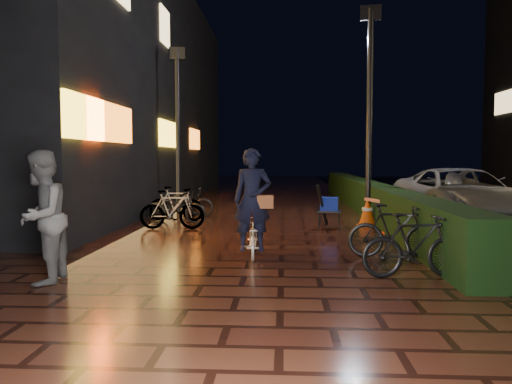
# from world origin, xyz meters

# --- Properties ---
(ground) EXTENTS (80.00, 80.00, 0.00)m
(ground) POSITION_xyz_m (0.00, 0.00, 0.00)
(ground) COLOR #381911
(ground) RESTS_ON ground
(hedge) EXTENTS (0.70, 20.00, 1.00)m
(hedge) POSITION_xyz_m (3.30, 8.00, 0.50)
(hedge) COLOR black
(hedge) RESTS_ON ground
(bystander_person) EXTENTS (0.79, 0.98, 1.90)m
(bystander_person) POSITION_xyz_m (-2.84, -1.66, 0.95)
(bystander_person) COLOR #5C5C5E
(bystander_person) RESTS_ON ground
(van) EXTENTS (2.74, 5.47, 1.49)m
(van) POSITION_xyz_m (5.38, 5.34, 0.75)
(van) COLOR #9E9EA2
(van) RESTS_ON ground
(storefront_block) EXTENTS (12.09, 22.00, 9.00)m
(storefront_block) POSITION_xyz_m (-9.50, 11.50, 4.50)
(storefront_block) COLOR black
(storefront_block) RESTS_ON ground
(lamp_post_hedge) EXTENTS (0.56, 0.17, 5.84)m
(lamp_post_hedge) POSITION_xyz_m (2.89, 5.26, 3.21)
(lamp_post_hedge) COLOR black
(lamp_post_hedge) RESTS_ON ground
(lamp_post_sf) EXTENTS (0.50, 0.16, 5.26)m
(lamp_post_sf) POSITION_xyz_m (-2.79, 7.32, 2.89)
(lamp_post_sf) COLOR black
(lamp_post_sf) RESTS_ON ground
(cyclist) EXTENTS (0.72, 1.39, 1.95)m
(cyclist) POSITION_xyz_m (0.03, 0.37, 0.73)
(cyclist) COLOR white
(cyclist) RESTS_ON ground
(traffic_barrier) EXTENTS (0.90, 1.82, 0.74)m
(traffic_barrier) POSITION_xyz_m (2.97, 3.93, 0.37)
(traffic_barrier) COLOR red
(traffic_barrier) RESTS_ON ground
(cart_assembly) EXTENTS (0.69, 0.62, 1.13)m
(cart_assembly) POSITION_xyz_m (1.72, 4.08, 0.58)
(cart_assembly) COLOR black
(cart_assembly) RESTS_ON ground
(parked_bikes_storefront) EXTENTS (1.89, 3.20, 0.97)m
(parked_bikes_storefront) POSITION_xyz_m (-2.33, 5.06, 0.46)
(parked_bikes_storefront) COLOR black
(parked_bikes_storefront) RESTS_ON ground
(parked_bikes_hedge) EXTENTS (1.66, 2.05, 0.97)m
(parked_bikes_hedge) POSITION_xyz_m (2.55, -0.33, 0.49)
(parked_bikes_hedge) COLOR black
(parked_bikes_hedge) RESTS_ON ground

